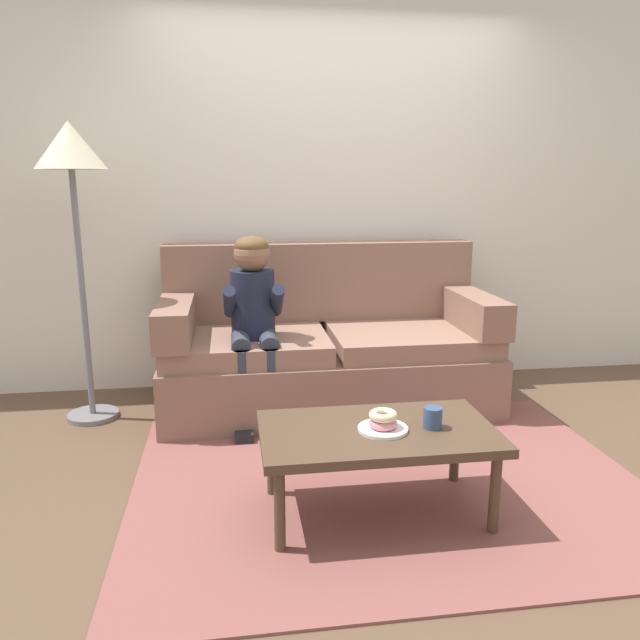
{
  "coord_description": "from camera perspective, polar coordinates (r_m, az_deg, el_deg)",
  "views": [
    {
      "loc": [
        -0.71,
        -2.86,
        1.42
      ],
      "look_at": [
        -0.23,
        0.45,
        0.65
      ],
      "focal_mm": 34.43,
      "sensor_mm": 36.0,
      "label": 1
    }
  ],
  "objects": [
    {
      "name": "ground",
      "position": [
        3.27,
        5.21,
        -12.82
      ],
      "size": [
        10.0,
        10.0,
        0.0
      ],
      "primitive_type": "plane",
      "color": "brown"
    },
    {
      "name": "plate",
      "position": [
        2.61,
        5.86,
        -10.03
      ],
      "size": [
        0.21,
        0.21,
        0.01
      ],
      "primitive_type": "cylinder",
      "color": "white",
      "rests_on": "coffee_table"
    },
    {
      "name": "wall_back",
      "position": [
        4.32,
        1.16,
        12.68
      ],
      "size": [
        8.0,
        0.1,
        2.8
      ],
      "primitive_type": "cube",
      "color": "silver",
      "rests_on": "ground"
    },
    {
      "name": "toy_controller",
      "position": [
        3.42,
        9.16,
        -11.25
      ],
      "size": [
        0.23,
        0.09,
        0.05
      ],
      "rotation": [
        0.0,
        0.0,
        0.57
      ],
      "color": "blue",
      "rests_on": "ground"
    },
    {
      "name": "mug",
      "position": [
        2.65,
        10.43,
        -8.92
      ],
      "size": [
        0.08,
        0.08,
        0.09
      ],
      "primitive_type": "cylinder",
      "color": "#334C72",
      "rests_on": "coffee_table"
    },
    {
      "name": "person_child",
      "position": [
        3.58,
        -6.19,
        0.81
      ],
      "size": [
        0.34,
        0.58,
        1.1
      ],
      "color": "#1E2338",
      "rests_on": "ground"
    },
    {
      "name": "floor_lamp",
      "position": [
        3.78,
        -22.09,
        12.82
      ],
      "size": [
        0.39,
        0.39,
        1.73
      ],
      "color": "slate",
      "rests_on": "ground"
    },
    {
      "name": "coffee_table",
      "position": [
        2.65,
        5.37,
        -10.83
      ],
      "size": [
        0.99,
        0.57,
        0.4
      ],
      "color": "#4C3828",
      "rests_on": "ground"
    },
    {
      "name": "donut",
      "position": [
        2.6,
        5.88,
        -9.52
      ],
      "size": [
        0.13,
        0.13,
        0.04
      ],
      "primitive_type": "torus",
      "rotation": [
        0.0,
        0.0,
        3.02
      ],
      "color": "pink",
      "rests_on": "plate"
    },
    {
      "name": "donut_second",
      "position": [
        2.59,
        5.9,
        -8.79
      ],
      "size": [
        0.14,
        0.14,
        0.04
      ],
      "primitive_type": "torus",
      "rotation": [
        0.0,
        0.0,
        1.34
      ],
      "color": "beige",
      "rests_on": "donut"
    },
    {
      "name": "area_rug",
      "position": [
        3.05,
        6.34,
        -14.72
      ],
      "size": [
        2.4,
        1.86,
        0.01
      ],
      "primitive_type": "cube",
      "color": "brown",
      "rests_on": "ground"
    },
    {
      "name": "couch",
      "position": [
        3.91,
        0.61,
        -2.81
      ],
      "size": [
        2.04,
        0.9,
        1.01
      ],
      "color": "#846051",
      "rests_on": "ground"
    }
  ]
}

